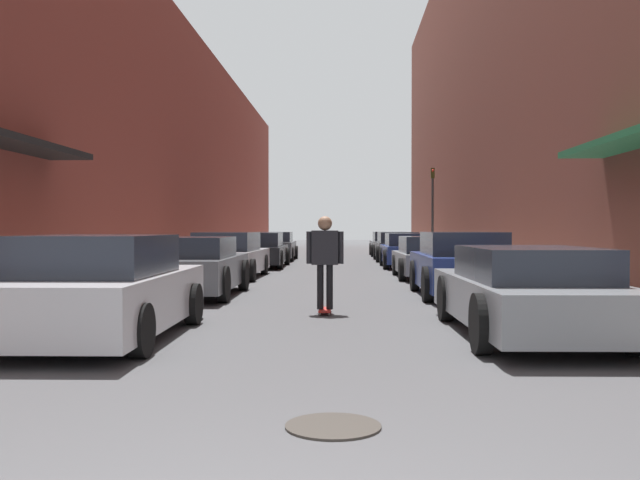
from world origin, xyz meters
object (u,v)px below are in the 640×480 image
parked_car_left_0 (100,289)px  parked_car_right_4 (397,247)px  parked_car_left_3 (258,250)px  parked_car_right_5 (389,244)px  parked_car_left_2 (228,256)px  parked_car_left_4 (275,246)px  skateboarder (325,254)px  parked_car_right_1 (461,265)px  manhole_cover (333,426)px  parked_car_left_1 (194,267)px  parked_car_right_2 (429,258)px  parked_car_right_0 (527,292)px  traffic_light (433,203)px  parked_car_right_3 (410,251)px

parked_car_left_0 → parked_car_right_4: size_ratio=1.00×
parked_car_left_3 → parked_car_right_5: size_ratio=1.20×
parked_car_left_2 → parked_car_right_4: bearing=62.3°
parked_car_left_4 → skateboarder: bearing=-81.8°
parked_car_left_0 → parked_car_right_5: size_ratio=1.10×
parked_car_left_0 → parked_car_left_4: bearing=89.9°
parked_car_right_1 → manhole_cover: size_ratio=5.83×
parked_car_right_1 → parked_car_left_4: bearing=108.7°
parked_car_left_1 → parked_car_left_3: size_ratio=0.91×
parked_car_left_0 → parked_car_right_4: parked_car_left_0 is taller
parked_car_left_0 → parked_car_left_1: 5.82m
parked_car_left_2 → manhole_cover: size_ratio=6.87×
parked_car_right_2 → parked_car_right_4: (-0.13, 10.57, 0.04)m
manhole_cover → parked_car_left_4: bearing=96.6°
parked_car_left_1 → parked_car_left_3: 11.06m
parked_car_left_3 → parked_car_right_0: bearing=-71.1°
parked_car_right_4 → parked_car_right_2: bearing=-89.3°
parked_car_left_0 → parked_car_right_5: 27.94m
parked_car_right_1 → parked_car_right_5: 21.45m
traffic_light → parked_car_left_3: bearing=-146.7°
skateboarder → traffic_light: traffic_light is taller
parked_car_right_3 → parked_car_right_5: 10.65m
parked_car_right_0 → traffic_light: 21.10m
traffic_light → parked_car_right_3: bearing=-106.4°
parked_car_left_0 → parked_car_right_1: parked_car_right_1 is taller
parked_car_right_2 → parked_car_left_1: bearing=-135.2°
parked_car_right_5 → traffic_light: 6.44m
parked_car_right_0 → parked_car_right_3: (-0.08, 16.31, 0.02)m
parked_car_right_3 → skateboarder: bearing=-100.9°
parked_car_right_4 → parked_car_right_5: (-0.01, 5.48, -0.02)m
parked_car_right_0 → parked_car_left_3: bearing=108.9°
parked_car_right_2 → parked_car_right_5: size_ratio=1.01×
parked_car_left_2 → manhole_cover: parked_car_left_2 is taller
parked_car_left_0 → parked_car_left_1: bearing=90.2°
parked_car_right_1 → parked_car_left_3: bearing=117.4°
parked_car_right_2 → parked_car_right_5: (-0.14, 16.05, 0.02)m
parked_car_left_0 → parked_car_left_1: size_ratio=1.01×
parked_car_right_5 → parked_car_right_0: bearing=-89.6°
parked_car_right_5 → parked_car_left_0: bearing=-101.2°
parked_car_left_4 → parked_car_right_1: size_ratio=1.06×
skateboarder → traffic_light: bearing=77.7°
parked_car_left_4 → manhole_cover: 26.58m
parked_car_left_4 → parked_car_right_5: 7.34m
parked_car_right_5 → skateboarder: (-2.58, -24.56, 0.41)m
parked_car_left_1 → parked_car_right_5: bearing=75.9°
parked_car_right_0 → parked_car_right_2: (-0.04, 10.90, -0.01)m
parked_car_right_2 → parked_car_right_4: bearing=90.7°
parked_car_left_1 → parked_car_right_1: 5.64m
parked_car_left_2 → parked_car_left_4: size_ratio=1.11×
parked_car_right_2 → parked_car_right_3: 5.41m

